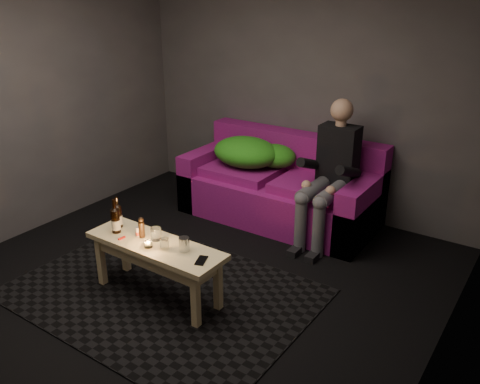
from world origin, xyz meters
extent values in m
plane|color=black|center=(0.00, 0.00, 0.00)|extent=(4.50, 4.50, 0.00)
plane|color=#464446|center=(0.00, 2.25, 1.30)|extent=(4.00, 0.00, 4.00)
plane|color=#464446|center=(-2.00, 0.00, 1.30)|extent=(0.00, 4.50, 4.50)
plane|color=#464446|center=(2.00, 0.00, 1.30)|extent=(0.00, 4.50, 4.50)
cube|color=black|center=(-0.06, -0.03, 0.01)|extent=(2.42, 1.78, 0.01)
cube|color=#80116B|center=(0.00, 1.77, 0.22)|extent=(2.07, 0.93, 0.43)
cube|color=#80116B|center=(0.00, 2.12, 0.66)|extent=(2.07, 0.23, 0.46)
cube|color=#80116B|center=(-0.93, 1.77, 0.32)|extent=(0.21, 0.93, 0.64)
cube|color=#80116B|center=(0.94, 1.77, 0.32)|extent=(0.21, 0.93, 0.64)
cube|color=#80116B|center=(-0.43, 1.72, 0.48)|extent=(0.78, 0.62, 0.10)
cube|color=#80116B|center=(0.44, 1.72, 0.48)|extent=(0.78, 0.62, 0.10)
ellipsoid|color=#23941B|center=(-0.42, 1.77, 0.68)|extent=(0.75, 0.58, 0.31)
ellipsoid|color=#23941B|center=(-0.13, 1.91, 0.65)|extent=(0.46, 0.37, 0.25)
ellipsoid|color=#23941B|center=(-0.65, 1.89, 0.61)|extent=(0.33, 0.27, 0.17)
cube|color=black|center=(0.63, 1.82, 0.84)|extent=(0.37, 0.23, 0.57)
sphere|color=tan|center=(0.63, 1.82, 1.27)|extent=(0.22, 0.22, 0.22)
cylinder|color=#54565F|center=(0.54, 1.50, 0.55)|extent=(0.14, 0.52, 0.14)
cylinder|color=#54565F|center=(0.72, 1.50, 0.55)|extent=(0.14, 0.52, 0.14)
cylinder|color=#54565F|center=(0.54, 1.25, 0.26)|extent=(0.11, 0.11, 0.53)
cylinder|color=#54565F|center=(0.72, 1.25, 0.26)|extent=(0.11, 0.11, 0.53)
cube|color=black|center=(0.54, 1.19, 0.03)|extent=(0.09, 0.23, 0.06)
cube|color=black|center=(0.72, 1.19, 0.03)|extent=(0.09, 0.23, 0.06)
cube|color=#E6C786|center=(-0.06, -0.08, 0.47)|extent=(1.20, 0.40, 0.04)
cube|color=#E6C786|center=(-0.06, -0.08, 0.39)|extent=(1.05, 0.31, 0.11)
cube|color=#E6C786|center=(-0.57, -0.21, 0.22)|extent=(0.06, 0.06, 0.45)
cube|color=#E6C786|center=(-0.57, 0.06, 0.22)|extent=(0.06, 0.06, 0.45)
cube|color=#E6C786|center=(0.45, -0.23, 0.22)|extent=(0.06, 0.06, 0.45)
cube|color=#E6C786|center=(0.45, 0.05, 0.22)|extent=(0.06, 0.06, 0.45)
cylinder|color=black|center=(-0.51, -0.03, 0.58)|extent=(0.07, 0.07, 0.18)
cylinder|color=white|center=(-0.51, -0.03, 0.55)|extent=(0.07, 0.07, 0.08)
cone|color=black|center=(-0.51, -0.03, 0.69)|extent=(0.07, 0.07, 0.03)
cylinder|color=black|center=(-0.51, -0.03, 0.72)|extent=(0.02, 0.02, 0.09)
cylinder|color=black|center=(-0.45, -0.12, 0.59)|extent=(0.07, 0.07, 0.20)
cylinder|color=white|center=(-0.45, -0.12, 0.56)|extent=(0.07, 0.07, 0.08)
cone|color=black|center=(-0.45, -0.12, 0.70)|extent=(0.07, 0.07, 0.03)
cylinder|color=black|center=(-0.45, -0.12, 0.73)|extent=(0.03, 0.03, 0.09)
cylinder|color=silver|center=(-0.25, -0.07, 0.53)|extent=(0.05, 0.05, 0.08)
cylinder|color=black|center=(-0.22, -0.06, 0.56)|extent=(0.05, 0.05, 0.13)
cylinder|color=white|center=(-0.09, -0.03, 0.54)|extent=(0.11, 0.11, 0.10)
cylinder|color=white|center=(-0.06, -0.16, 0.52)|extent=(0.07, 0.07, 0.05)
sphere|color=orange|center=(-0.06, -0.16, 0.53)|extent=(0.02, 0.02, 0.02)
cylinder|color=white|center=(0.07, -0.11, 0.53)|extent=(0.08, 0.08, 0.09)
cylinder|color=silver|center=(0.21, -0.05, 0.55)|extent=(0.11, 0.11, 0.11)
cube|color=black|center=(0.41, -0.10, 0.49)|extent=(0.11, 0.15, 0.01)
cube|color=red|center=(-0.33, -0.18, 0.50)|extent=(0.02, 0.07, 0.01)
camera|label=1|loc=(2.47, -2.65, 2.38)|focal=38.00mm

